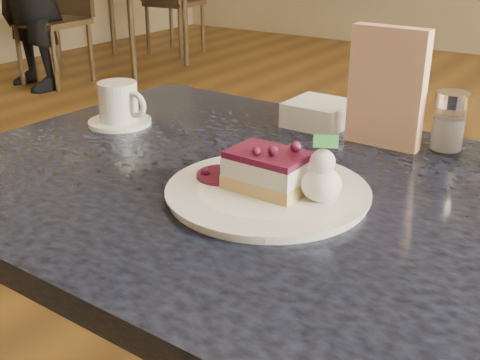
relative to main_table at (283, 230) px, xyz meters
The scene contains 10 objects.
main_table is the anchor object (origin of this frame).
dessert_plate 0.09m from the main_table, 91.88° to the right, with size 0.28×0.28×0.01m, color white.
cheesecake_slice 0.12m from the main_table, 91.88° to the right, with size 0.11×0.08×0.05m.
whipped_cream 0.14m from the main_table, 27.07° to the right, with size 0.05×0.05×0.05m.
berry_sauce 0.13m from the main_table, 148.98° to the right, with size 0.07×0.07×0.01m, color #4B0A29.
coffee_set 0.43m from the main_table, 168.56° to the left, with size 0.13×0.12×0.08m.
menu_card 0.30m from the main_table, 78.19° to the left, with size 0.13×0.03×0.20m, color beige.
sugar_shaker 0.34m from the main_table, 61.59° to the left, with size 0.05×0.05×0.10m.
napkin_stack 0.31m from the main_table, 107.38° to the left, with size 0.11×0.11×0.05m, color white.
bg_table_far_left 4.09m from the main_table, 137.68° to the left, with size 0.98×1.71×1.13m.
Camera 1 is at (0.28, -0.47, 1.04)m, focal length 45.00 mm.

